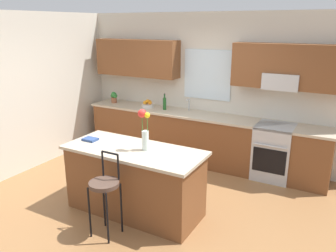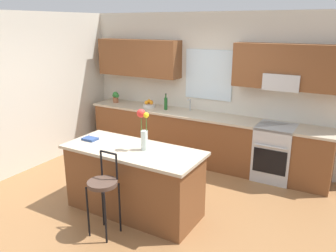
% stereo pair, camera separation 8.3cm
% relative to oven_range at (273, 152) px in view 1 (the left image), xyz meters
% --- Properties ---
extents(ground_plane, '(14.00, 14.00, 0.00)m').
position_rel_oven_range_xyz_m(ground_plane, '(-1.36, -1.68, -0.46)').
color(ground_plane, olive).
extents(wall_left, '(0.12, 4.60, 2.70)m').
position_rel_oven_range_xyz_m(wall_left, '(-3.92, -1.38, 0.89)').
color(wall_left, beige).
rests_on(wall_left, ground).
extents(back_wall_assembly, '(5.60, 0.50, 2.70)m').
position_rel_oven_range_xyz_m(back_wall_assembly, '(-1.33, 0.31, 1.05)').
color(back_wall_assembly, beige).
rests_on(back_wall_assembly, ground).
extents(counter_run, '(4.56, 0.64, 0.92)m').
position_rel_oven_range_xyz_m(counter_run, '(-1.36, 0.02, 0.01)').
color(counter_run, brown).
rests_on(counter_run, ground).
extents(sink_faucet, '(0.02, 0.13, 0.23)m').
position_rel_oven_range_xyz_m(sink_faucet, '(-1.65, 0.17, 0.60)').
color(sink_faucet, '#B7BABC').
rests_on(sink_faucet, counter_run).
extents(oven_range, '(0.60, 0.64, 0.92)m').
position_rel_oven_range_xyz_m(oven_range, '(0.00, 0.00, 0.00)').
color(oven_range, '#B7BABC').
rests_on(oven_range, ground).
extents(kitchen_island, '(1.88, 0.81, 0.92)m').
position_rel_oven_range_xyz_m(kitchen_island, '(-1.40, -2.02, 0.00)').
color(kitchen_island, brown).
rests_on(kitchen_island, ground).
extents(bar_stool_near, '(0.36, 0.36, 1.04)m').
position_rel_oven_range_xyz_m(bar_stool_near, '(-1.40, -2.64, 0.18)').
color(bar_stool_near, black).
rests_on(bar_stool_near, ground).
extents(flower_vase, '(0.16, 0.11, 0.54)m').
position_rel_oven_range_xyz_m(flower_vase, '(-1.25, -1.98, 0.75)').
color(flower_vase, silver).
rests_on(flower_vase, kitchen_island).
extents(cookbook, '(0.20, 0.15, 0.03)m').
position_rel_oven_range_xyz_m(cookbook, '(-2.13, -2.04, 0.48)').
color(cookbook, navy).
rests_on(cookbook, kitchen_island).
extents(fruit_bowl_oranges, '(0.24, 0.24, 0.16)m').
position_rel_oven_range_xyz_m(fruit_bowl_oranges, '(-2.47, 0.03, 0.52)').
color(fruit_bowl_oranges, silver).
rests_on(fruit_bowl_oranges, counter_run).
extents(bottle_olive_oil, '(0.06, 0.06, 0.31)m').
position_rel_oven_range_xyz_m(bottle_olive_oil, '(-2.09, 0.02, 0.58)').
color(bottle_olive_oil, '#1E5923').
rests_on(bottle_olive_oil, counter_run).
extents(potted_plant_small, '(0.17, 0.11, 0.23)m').
position_rel_oven_range_xyz_m(potted_plant_small, '(-3.30, 0.02, 0.59)').
color(potted_plant_small, '#9E5B3D').
rests_on(potted_plant_small, counter_run).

